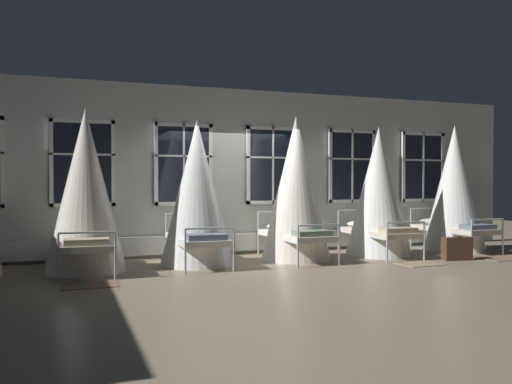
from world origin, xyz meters
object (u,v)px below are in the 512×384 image
(cot_second, at_px, (86,192))
(cot_fourth, at_px, (296,190))
(cot_fifth, at_px, (378,193))
(cot_third, at_px, (197,194))
(suitcase_dark, at_px, (457,248))
(cot_sixth, at_px, (454,190))

(cot_second, relative_size, cot_fourth, 0.98)
(cot_fourth, bearing_deg, cot_fifth, -91.30)
(cot_second, xyz_separation_m, cot_third, (1.92, 0.06, -0.05))
(cot_fifth, bearing_deg, cot_fourth, 90.47)
(suitcase_dark, bearing_deg, cot_sixth, 59.29)
(cot_fifth, distance_m, suitcase_dark, 1.85)
(cot_fifth, height_order, cot_sixth, cot_sixth)
(cot_second, height_order, cot_fifth, cot_second)
(cot_fifth, xyz_separation_m, cot_sixth, (1.97, 0.08, 0.05))
(cot_sixth, bearing_deg, cot_fourth, 89.68)
(cot_third, xyz_separation_m, cot_fifth, (3.78, -0.04, 0.00))
(cot_fourth, height_order, suitcase_dark, cot_fourth)
(cot_fourth, height_order, cot_fifth, cot_fourth)
(cot_fourth, xyz_separation_m, suitcase_dark, (2.84, -1.16, -1.12))
(cot_sixth, height_order, suitcase_dark, cot_sixth)
(cot_third, relative_size, cot_sixth, 0.96)
(cot_second, relative_size, cot_fifth, 1.04)
(cot_third, xyz_separation_m, cot_sixth, (5.75, 0.03, 0.06))
(cot_fourth, height_order, cot_sixth, cot_fourth)
(cot_third, distance_m, cot_fourth, 1.95)
(cot_third, height_order, cot_fourth, cot_fourth)
(cot_third, bearing_deg, suitcase_dark, -102.61)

